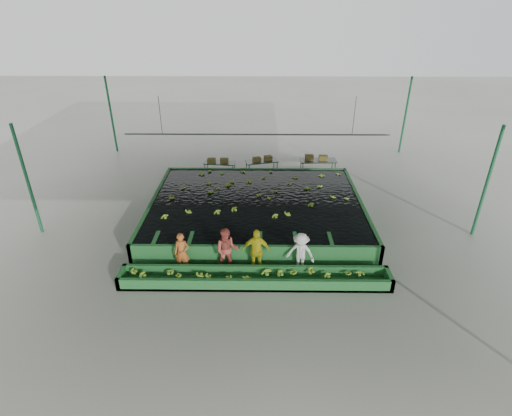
{
  "coord_description": "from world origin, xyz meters",
  "views": [
    {
      "loc": [
        0.18,
        -15.37,
        9.42
      ],
      "look_at": [
        0.0,
        0.5,
        1.0
      ],
      "focal_mm": 28.0,
      "sensor_mm": 36.0,
      "label": 1
    }
  ],
  "objects_px": {
    "worker_c": "(256,251)",
    "packing_table_left": "(220,169)",
    "worker_d": "(301,253)",
    "worker_a": "(182,253)",
    "packing_table_mid": "(262,168)",
    "box_stack_right": "(316,160)",
    "box_stack_mid": "(262,161)",
    "worker_b": "(227,250)",
    "box_stack_left": "(218,163)",
    "flotation_tank": "(256,208)",
    "packing_table_right": "(318,168)",
    "sorting_trough": "(255,278)"
  },
  "relations": [
    {
      "from": "packing_table_mid",
      "to": "box_stack_mid",
      "type": "distance_m",
      "value": 0.43
    },
    {
      "from": "worker_a",
      "to": "packing_table_right",
      "type": "xyz_separation_m",
      "value": [
        6.36,
        9.42,
        -0.33
      ]
    },
    {
      "from": "box_stack_left",
      "to": "box_stack_right",
      "type": "distance_m",
      "value": 5.75
    },
    {
      "from": "worker_c",
      "to": "packing_table_left",
      "type": "bearing_deg",
      "value": 105.3
    },
    {
      "from": "sorting_trough",
      "to": "box_stack_left",
      "type": "relative_size",
      "value": 8.21
    },
    {
      "from": "flotation_tank",
      "to": "packing_table_right",
      "type": "xyz_separation_m",
      "value": [
        3.58,
        5.12,
        0.03
      ]
    },
    {
      "from": "worker_a",
      "to": "packing_table_right",
      "type": "distance_m",
      "value": 11.38
    },
    {
      "from": "sorting_trough",
      "to": "worker_a",
      "type": "xyz_separation_m",
      "value": [
        -2.78,
        0.8,
        0.56
      ]
    },
    {
      "from": "packing_table_left",
      "to": "box_stack_right",
      "type": "height_order",
      "value": "box_stack_right"
    },
    {
      "from": "packing_table_left",
      "to": "box_stack_right",
      "type": "bearing_deg",
      "value": 1.08
    },
    {
      "from": "worker_d",
      "to": "worker_a",
      "type": "bearing_deg",
      "value": -162.72
    },
    {
      "from": "box_stack_left",
      "to": "box_stack_right",
      "type": "relative_size",
      "value": 0.92
    },
    {
      "from": "box_stack_mid",
      "to": "worker_b",
      "type": "bearing_deg",
      "value": -98.18
    },
    {
      "from": "worker_b",
      "to": "packing_table_left",
      "type": "distance_m",
      "value": 9.41
    },
    {
      "from": "packing_table_mid",
      "to": "box_stack_right",
      "type": "distance_m",
      "value": 3.23
    },
    {
      "from": "sorting_trough",
      "to": "worker_b",
      "type": "bearing_deg",
      "value": 142.94
    },
    {
      "from": "box_stack_left",
      "to": "worker_a",
      "type": "bearing_deg",
      "value": -93.03
    },
    {
      "from": "worker_a",
      "to": "box_stack_left",
      "type": "bearing_deg",
      "value": 91.35
    },
    {
      "from": "packing_table_left",
      "to": "packing_table_right",
      "type": "bearing_deg",
      "value": 0.92
    },
    {
      "from": "worker_c",
      "to": "worker_d",
      "type": "relative_size",
      "value": 1.1
    },
    {
      "from": "box_stack_mid",
      "to": "packing_table_mid",
      "type": "bearing_deg",
      "value": -157.46
    },
    {
      "from": "sorting_trough",
      "to": "box_stack_right",
      "type": "xyz_separation_m",
      "value": [
        3.45,
        10.24,
        0.71
      ]
    },
    {
      "from": "flotation_tank",
      "to": "worker_d",
      "type": "bearing_deg",
      "value": -68.11
    },
    {
      "from": "sorting_trough",
      "to": "worker_a",
      "type": "bearing_deg",
      "value": 163.97
    },
    {
      "from": "box_stack_right",
      "to": "worker_b",
      "type": "bearing_deg",
      "value": -115.56
    },
    {
      "from": "packing_table_left",
      "to": "box_stack_left",
      "type": "xyz_separation_m",
      "value": [
        -0.1,
        -0.1,
        0.42
      ]
    },
    {
      "from": "worker_a",
      "to": "packing_table_left",
      "type": "distance_m",
      "value": 9.36
    },
    {
      "from": "worker_c",
      "to": "box_stack_mid",
      "type": "xyz_separation_m",
      "value": [
        0.27,
        9.52,
        -0.05
      ]
    },
    {
      "from": "box_stack_right",
      "to": "worker_d",
      "type": "bearing_deg",
      "value": -100.37
    },
    {
      "from": "box_stack_left",
      "to": "box_stack_mid",
      "type": "relative_size",
      "value": 1.05
    },
    {
      "from": "worker_a",
      "to": "packing_table_mid",
      "type": "xyz_separation_m",
      "value": [
        3.06,
        9.5,
        -0.38
      ]
    },
    {
      "from": "packing_table_left",
      "to": "box_stack_left",
      "type": "relative_size",
      "value": 1.5
    },
    {
      "from": "worker_a",
      "to": "worker_d",
      "type": "distance_m",
      "value": 4.51
    },
    {
      "from": "worker_b",
      "to": "packing_table_left",
      "type": "bearing_deg",
      "value": 94.34
    },
    {
      "from": "flotation_tank",
      "to": "packing_table_right",
      "type": "relative_size",
      "value": 4.75
    },
    {
      "from": "worker_c",
      "to": "packing_table_left",
      "type": "xyz_separation_m",
      "value": [
        -2.24,
        9.33,
        -0.5
      ]
    },
    {
      "from": "packing_table_left",
      "to": "box_stack_mid",
      "type": "relative_size",
      "value": 1.57
    },
    {
      "from": "packing_table_left",
      "to": "box_stack_mid",
      "type": "height_order",
      "value": "box_stack_mid"
    },
    {
      "from": "sorting_trough",
      "to": "box_stack_mid",
      "type": "xyz_separation_m",
      "value": [
        0.31,
        10.32,
        0.61
      ]
    },
    {
      "from": "box_stack_mid",
      "to": "sorting_trough",
      "type": "bearing_deg",
      "value": -91.72
    },
    {
      "from": "worker_d",
      "to": "packing_table_left",
      "type": "height_order",
      "value": "worker_d"
    },
    {
      "from": "flotation_tank",
      "to": "worker_b",
      "type": "bearing_deg",
      "value": -103.84
    },
    {
      "from": "packing_table_right",
      "to": "box_stack_mid",
      "type": "xyz_separation_m",
      "value": [
        -3.27,
        0.1,
        0.39
      ]
    },
    {
      "from": "worker_a",
      "to": "worker_b",
      "type": "height_order",
      "value": "worker_b"
    },
    {
      "from": "sorting_trough",
      "to": "worker_b",
      "type": "distance_m",
      "value": 1.49
    },
    {
      "from": "worker_b",
      "to": "box_stack_left",
      "type": "relative_size",
      "value": 1.51
    },
    {
      "from": "worker_a",
      "to": "packing_table_mid",
      "type": "bearing_deg",
      "value": 76.55
    },
    {
      "from": "worker_c",
      "to": "box_stack_right",
      "type": "height_order",
      "value": "worker_c"
    },
    {
      "from": "worker_d",
      "to": "box_stack_mid",
      "type": "height_order",
      "value": "worker_d"
    },
    {
      "from": "sorting_trough",
      "to": "packing_table_mid",
      "type": "xyz_separation_m",
      "value": [
        0.27,
        10.3,
        0.18
      ]
    }
  ]
}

